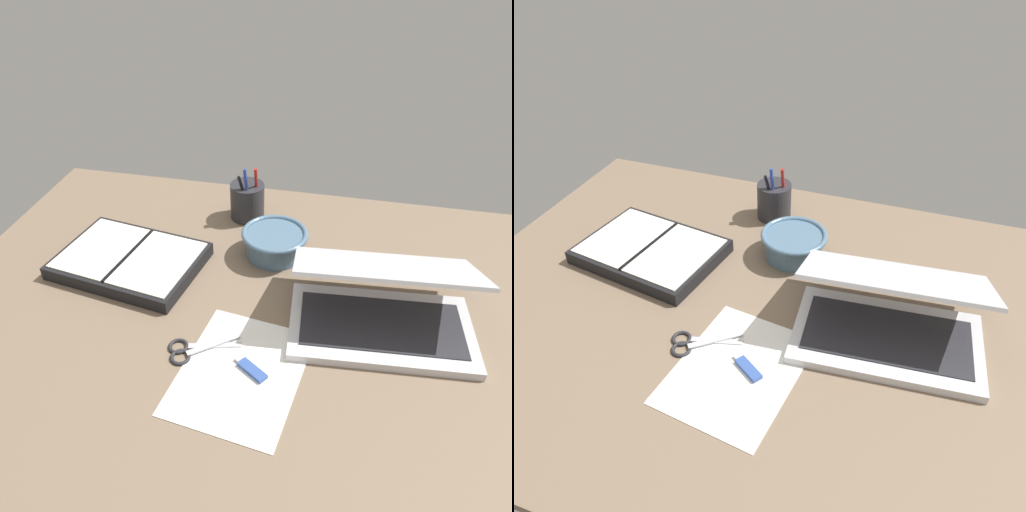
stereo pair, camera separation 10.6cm
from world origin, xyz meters
The scene contains 8 objects.
desk_top centered at (0.00, 0.00, 1.00)cm, with size 140.00×100.00×2.00cm, color #75604C.
laptop centered at (23.21, 1.30, 6.59)cm, with size 37.53×28.92×15.70cm.
bowl centered at (-1.56, 19.58, 5.59)cm, with size 15.56×15.56×6.46cm.
pen_cup centered at (-11.48, 34.30, 6.85)cm, with size 8.78×8.78×15.08cm.
planner centered at (-33.01, 8.04, 3.71)cm, with size 34.48×27.19×3.60cm.
scissors centered at (-11.85, -13.88, 2.34)cm, with size 13.79×9.89×0.80cm.
paper_sheet_front centered at (-0.99, -16.79, 2.08)cm, with size 21.19×27.10×0.16cm, color white.
usb_drive centered at (0.83, -16.18, 2.50)cm, with size 6.88×5.33×1.00cm.
Camera 2 is at (24.41, -71.05, 73.45)cm, focal length 35.00 mm.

